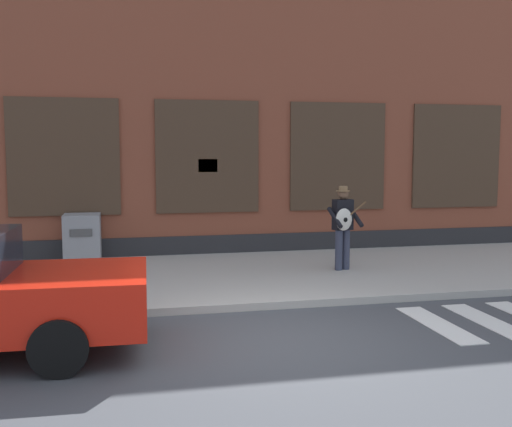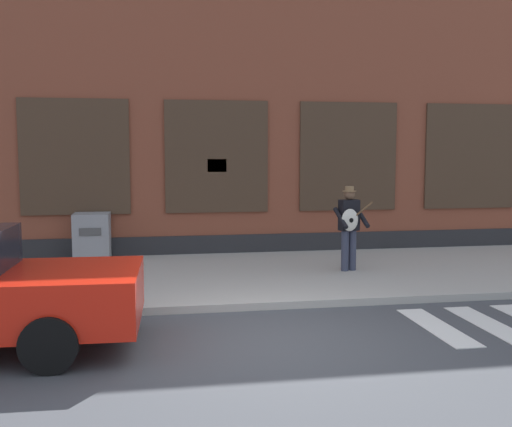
{
  "view_description": "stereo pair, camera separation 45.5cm",
  "coord_description": "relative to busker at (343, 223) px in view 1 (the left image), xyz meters",
  "views": [
    {
      "loc": [
        -1.88,
        -7.41,
        2.49
      ],
      "look_at": [
        0.16,
        1.87,
        1.51
      ],
      "focal_mm": 42.0,
      "sensor_mm": 36.0,
      "label": 1
    },
    {
      "loc": [
        -1.43,
        -7.49,
        2.49
      ],
      "look_at": [
        0.16,
        1.87,
        1.51
      ],
      "focal_mm": 42.0,
      "sensor_mm": 36.0,
      "label": 2
    }
  ],
  "objects": [
    {
      "name": "building_backdrop",
      "position": [
        -2.37,
        4.53,
        2.92
      ],
      "size": [
        28.0,
        4.06,
        8.0
      ],
      "color": "brown",
      "rests_on": "ground"
    },
    {
      "name": "ground_plane",
      "position": [
        -2.37,
        -3.8,
        -1.08
      ],
      "size": [
        160.0,
        160.0,
        0.0
      ],
      "primitive_type": "plane",
      "color": "#424449"
    },
    {
      "name": "sidewalk",
      "position": [
        -2.37,
        0.15,
        -1.02
      ],
      "size": [
        28.0,
        4.76,
        0.12
      ],
      "color": "#ADAAA3",
      "rests_on": "ground"
    },
    {
      "name": "utility_box",
      "position": [
        -5.16,
        2.08,
        -0.44
      ],
      "size": [
        0.77,
        0.72,
        1.03
      ],
      "color": "gray",
      "rests_on": "sidewalk"
    },
    {
      "name": "busker",
      "position": [
        0.0,
        0.0,
        0.0
      ],
      "size": [
        0.76,
        0.61,
        1.69
      ],
      "color": "#33384C",
      "rests_on": "sidewalk"
    }
  ]
}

